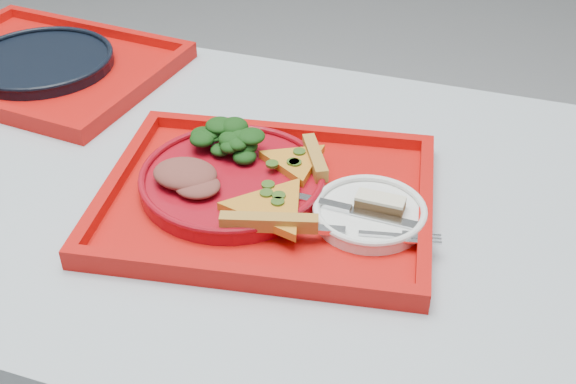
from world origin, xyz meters
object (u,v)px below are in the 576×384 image
at_px(navy_plate, 41,63).
at_px(dinner_plate, 233,181).
at_px(tray_far, 43,70).
at_px(dessert_bar, 380,203).
at_px(tray_main, 267,201).

bearing_deg(navy_plate, dinner_plate, -26.35).
relative_size(tray_far, navy_plate, 1.73).
bearing_deg(dessert_bar, dinner_plate, -179.11).
bearing_deg(tray_main, tray_far, 146.15).
relative_size(tray_main, dessert_bar, 6.93).
xyz_separation_m(tray_far, navy_plate, (0.00, 0.00, 0.01)).
relative_size(tray_far, dessert_bar, 6.93).
bearing_deg(dessert_bar, navy_plate, 162.01).
bearing_deg(tray_main, navy_plate, 146.15).
bearing_deg(tray_main, dessert_bar, -5.42).
xyz_separation_m(tray_far, dinner_plate, (0.47, -0.24, 0.02)).
bearing_deg(dinner_plate, tray_far, 153.65).
relative_size(tray_main, dinner_plate, 1.73).
distance_m(dinner_plate, dessert_bar, 0.21).
distance_m(dinner_plate, navy_plate, 0.53).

